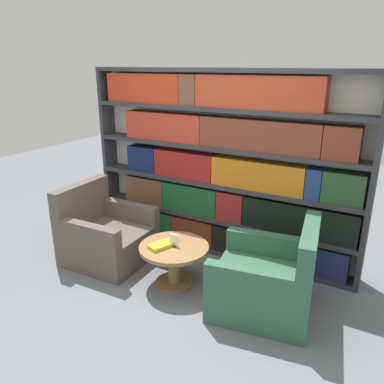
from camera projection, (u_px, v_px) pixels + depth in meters
ground_plane at (165, 298)px, 3.85m from camera, size 14.00×14.00×0.00m
bookshelf at (222, 168)px, 4.49m from camera, size 3.43×0.30×2.24m
armchair_left at (105, 236)px, 4.55m from camera, size 0.95×0.90×0.92m
armchair_right at (268, 282)px, 3.60m from camera, size 1.04×1.00×0.92m
coffee_table at (174, 257)px, 4.01m from camera, size 0.74×0.74×0.45m
table_sign at (174, 241)px, 3.95m from camera, size 0.11×0.06×0.13m
stray_book at (161, 245)px, 3.94m from camera, size 0.23×0.29×0.04m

